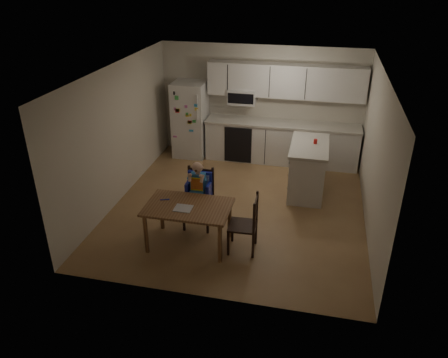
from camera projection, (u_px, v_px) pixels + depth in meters
name	position (u px, v px, depth m)	size (l,w,h in m)	color
room	(245.00, 134.00, 7.95)	(4.52, 5.01, 2.51)	olive
refrigerator	(190.00, 119.00, 9.89)	(0.72, 0.70, 1.70)	silver
kitchen_run	(281.00, 124.00, 9.55)	(3.37, 0.62, 2.15)	silver
kitchen_island	(308.00, 168.00, 8.39)	(0.70, 1.34, 0.99)	silver
red_cup	(315.00, 141.00, 8.20)	(0.07, 0.07, 0.09)	red
dining_table	(188.00, 211.00, 6.74)	(1.31, 0.84, 0.70)	brown
napkin	(183.00, 208.00, 6.62)	(0.27, 0.23, 0.01)	#AEAEB3
toddler_spoon	(164.00, 200.00, 6.86)	(0.02, 0.02, 0.12)	#1F2AA8
chair_booster	(199.00, 187.00, 7.23)	(0.46, 0.46, 1.20)	black
chair_side	(249.00, 221.00, 6.63)	(0.44, 0.44, 0.95)	black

